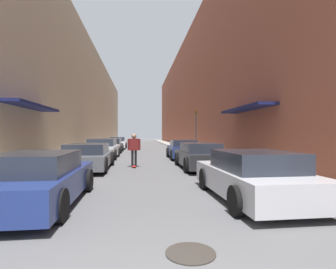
# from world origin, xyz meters

# --- Properties ---
(ground) EXTENTS (141.12, 141.12, 0.00)m
(ground) POSITION_xyz_m (0.00, 25.66, 0.00)
(ground) COLOR #515154
(curb_strip_left) EXTENTS (1.80, 64.15, 0.12)m
(curb_strip_left) POSITION_xyz_m (-4.53, 32.07, 0.06)
(curb_strip_left) COLOR gray
(curb_strip_left) RESTS_ON ground
(curb_strip_right) EXTENTS (1.80, 64.15, 0.12)m
(curb_strip_right) POSITION_xyz_m (4.53, 32.07, 0.06)
(curb_strip_right) COLOR gray
(curb_strip_right) RESTS_ON ground
(building_row_left) EXTENTS (4.90, 64.15, 11.96)m
(building_row_left) POSITION_xyz_m (-7.43, 32.07, 5.98)
(building_row_left) COLOR tan
(building_row_left) RESTS_ON ground
(building_row_right) EXTENTS (4.90, 64.15, 13.58)m
(building_row_right) POSITION_xyz_m (7.43, 32.07, 6.79)
(building_row_right) COLOR brown
(building_row_right) RESTS_ON ground
(parked_car_left_0) EXTENTS (1.88, 4.37, 1.23)m
(parked_car_left_0) POSITION_xyz_m (-2.51, 5.14, 0.60)
(parked_car_left_0) COLOR navy
(parked_car_left_0) RESTS_ON ground
(parked_car_left_1) EXTENTS (2.04, 4.75, 1.20)m
(parked_car_left_1) POSITION_xyz_m (-2.56, 11.23, 0.60)
(parked_car_left_1) COLOR #515459
(parked_car_left_1) RESTS_ON ground
(parked_car_left_2) EXTENTS (2.01, 4.40, 1.32)m
(parked_car_left_2) POSITION_xyz_m (-2.64, 16.76, 0.65)
(parked_car_left_2) COLOR silver
(parked_car_left_2) RESTS_ON ground
(parked_car_left_3) EXTENTS (2.00, 4.38, 1.27)m
(parked_car_left_3) POSITION_xyz_m (-2.69, 22.56, 0.61)
(parked_car_left_3) COLOR #232326
(parked_car_left_3) RESTS_ON ground
(parked_car_left_4) EXTENTS (1.88, 4.37, 1.30)m
(parked_car_left_4) POSITION_xyz_m (-2.59, 28.38, 0.63)
(parked_car_left_4) COLOR silver
(parked_car_left_4) RESTS_ON ground
(parked_car_right_0) EXTENTS (1.98, 4.20, 1.23)m
(parked_car_right_0) POSITION_xyz_m (2.63, 5.11, 0.60)
(parked_car_right_0) COLOR #B7B7BC
(parked_car_right_0) RESTS_ON ground
(parked_car_right_1) EXTENTS (1.89, 4.46, 1.23)m
(parked_car_right_1) POSITION_xyz_m (2.63, 11.00, 0.61)
(parked_car_right_1) COLOR #232326
(parked_car_right_1) RESTS_ON ground
(parked_car_right_2) EXTENTS (1.92, 3.99, 1.25)m
(parked_car_right_2) POSITION_xyz_m (2.69, 16.01, 0.61)
(parked_car_right_2) COLOR navy
(parked_car_right_2) RESTS_ON ground
(skateboarder) EXTENTS (0.64, 0.78, 1.66)m
(skateboarder) POSITION_xyz_m (-0.47, 11.86, 1.02)
(skateboarder) COLOR #B2231E
(skateboarder) RESTS_ON ground
(manhole_cover) EXTENTS (0.70, 0.70, 0.02)m
(manhole_cover) POSITION_xyz_m (0.50, 2.36, 0.01)
(manhole_cover) COLOR #332D28
(manhole_cover) RESTS_ON ground
(traffic_light) EXTENTS (0.16, 0.22, 3.65)m
(traffic_light) POSITION_xyz_m (4.65, 20.91, 2.37)
(traffic_light) COLOR #2D2D2D
(traffic_light) RESTS_ON curb_strip_right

